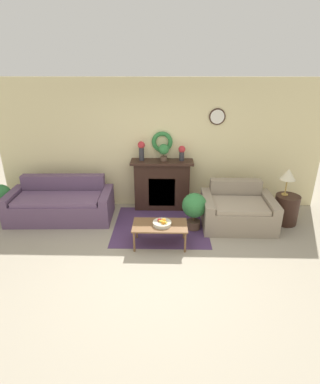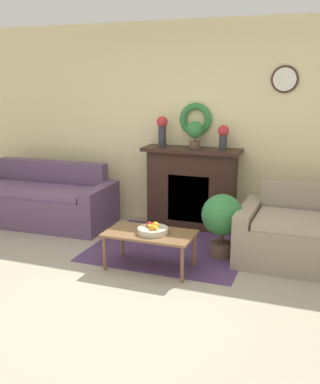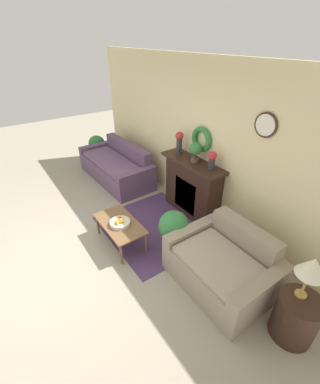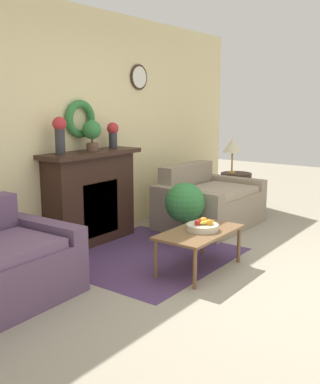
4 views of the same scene
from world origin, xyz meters
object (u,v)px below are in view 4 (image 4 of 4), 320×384
Objects in this scene: side_table_by_loveseat at (236,192)px; vase_on_mantel_right at (113,133)px; fireplace at (91,197)px; loveseat_right at (208,203)px; vase_on_mantel_left at (60,132)px; potted_plant_on_mantel at (92,132)px; potted_plant_floor_by_loveseat at (185,206)px; fruit_bowl at (203,226)px; table_lamp at (233,146)px; coffee_table at (199,235)px.

vase_on_mantel_right reaches higher than side_table_by_loveseat.
vase_on_mantel_right is at bearing 0.78° from fireplace.
fireplace is 1.66m from loveseat_right.
vase_on_mantel_right is (0.83, 0.00, -0.05)m from vase_on_mantel_left.
fireplace is at bearing 157.20° from potted_plant_on_mantel.
potted_plant_on_mantel is 1.36m from potted_plant_floor_by_loveseat.
potted_plant_on_mantel is at bearing 165.90° from side_table_by_loveseat.
potted_plant_floor_by_loveseat is at bearing -167.20° from loveseat_right.
fruit_bowl is 0.60× the size of table_lamp.
vase_on_mantel_right is at bearing 146.89° from loveseat_right.
potted_plant_on_mantel is at bearing -176.91° from vase_on_mantel_right.
vase_on_mantel_right is at bearing 3.09° from potted_plant_on_mantel.
fireplace is 1.10m from potted_plant_floor_by_loveseat.
side_table_by_loveseat is at bearing 19.30° from coffee_table.
fireplace is 0.88m from vase_on_mantel_left.
potted_plant_floor_by_loveseat is (1.04, -0.90, -0.87)m from vase_on_mantel_left.
fireplace is 1.50m from coffee_table.
vase_on_mantel_left is at bearing 168.34° from table_lamp.
side_table_by_loveseat is at bearing -38.66° from table_lamp.
loveseat_right is 1.47× the size of coffee_table.
potted_plant_on_mantel is at bearing 154.90° from loveseat_right.
fireplace is 2.54m from side_table_by_loveseat.
vase_on_mantel_left is 1.28× the size of vase_on_mantel_right.
vase_on_mantel_right is (-1.99, 0.58, 0.27)m from table_lamp.
table_lamp is (0.92, 0.14, 0.70)m from loveseat_right.
coffee_table is 2.93× the size of fruit_bowl.
side_table_by_loveseat is 1.87× the size of vase_on_mantel_right.
table_lamp is 1.34× the size of vase_on_mantel_left.
vase_on_mantel_right is (-1.07, 0.72, 0.96)m from loveseat_right.
fireplace reaches higher than coffee_table.
fruit_bowl is (0.03, -1.50, -0.11)m from fireplace.
potted_plant_on_mantel is at bearing 88.29° from coffee_table.
potted_plant_on_mantel is (-2.42, 0.61, 1.01)m from side_table_by_loveseat.
loveseat_right is at bearing 28.44° from fruit_bowl.
vase_on_mantel_left is at bearing 180.00° from vase_on_mantel_right.
potted_plant_floor_by_loveseat reaches higher than side_table_by_loveseat.
side_table_by_loveseat reaches higher than fruit_bowl.
vase_on_mantel_right is 1.23m from potted_plant_floor_by_loveseat.
fruit_bowl reaches higher than coffee_table.
vase_on_mantel_left reaches higher than fireplace.
potted_plant_on_mantel reaches higher than potted_plant_floor_by_loveseat.
fireplace is at bearing 165.77° from side_table_by_loveseat.
vase_on_mantel_right is (-2.05, 0.63, 0.97)m from side_table_by_loveseat.
vase_on_mantel_left reaches higher than fruit_bowl.
side_table_by_loveseat is at bearing -14.10° from potted_plant_on_mantel.
coffee_table is at bearing -74.53° from vase_on_mantel_left.
vase_on_mantel_left reaches higher than coffee_table.
potted_plant_on_mantel is (-1.44, 0.70, 1.00)m from loveseat_right.
coffee_table is 2.67× the size of potted_plant_on_mantel.
potted_plant_on_mantel is at bearing -22.80° from fireplace.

